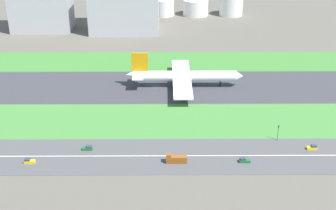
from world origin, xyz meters
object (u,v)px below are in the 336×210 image
object	(u,v)px
car_4	(244,160)
terminal_building	(41,2)
car_0	(29,161)
traffic_light	(278,131)
fuel_tank_west	(163,7)
car_3	(312,147)
airliner	(182,76)
hangar_building	(124,0)
car_5	(88,148)
fuel_tank_centre	(196,8)
fuel_tank_east	(231,6)
truck_0	(176,159)

from	to	relation	value
car_4	terminal_building	size ratio (longest dim) A/B	0.10
car_0	traffic_light	bearing A→B (deg)	-170.20
fuel_tank_west	car_3	bearing A→B (deg)	-74.11
airliner	fuel_tank_west	bearing A→B (deg)	94.20
terminal_building	hangar_building	world-z (taller)	hangar_building
airliner	hangar_building	world-z (taller)	hangar_building
car_5	traffic_light	size ratio (longest dim) A/B	0.61
terminal_building	hangar_building	distance (m)	64.14
car_4	car_3	distance (m)	32.13
car_0	airliner	bearing A→B (deg)	-129.54
traffic_light	car_5	bearing A→B (deg)	-174.44
car_4	car_5	world-z (taller)	same
airliner	hangar_building	size ratio (longest dim) A/B	1.25
fuel_tank_centre	fuel_tank_west	bearing A→B (deg)	180.00
car_3	fuel_tank_east	size ratio (longest dim) A/B	0.22
car_3	fuel_tank_centre	xyz separation A→B (m)	(-35.91, 227.00, 5.76)
truck_0	fuel_tank_east	xyz separation A→B (m)	(53.07, 237.00, 6.09)
hangar_building	fuel_tank_east	bearing A→B (deg)	26.98
traffic_light	terminal_building	size ratio (longest dim) A/B	0.16
hangar_building	car_4	bearing A→B (deg)	-71.84
car_4	fuel_tank_east	distance (m)	238.46
car_5	fuel_tank_centre	distance (m)	234.69
car_0	fuel_tank_centre	distance (m)	250.67
fuel_tank_centre	terminal_building	bearing A→B (deg)	-159.71
car_4	hangar_building	size ratio (longest dim) A/B	0.08
car_5	terminal_building	xyz separation A→B (m)	(-62.42, 182.00, 20.66)
terminal_building	fuel_tank_west	xyz separation A→B (m)	(92.99, 45.00, -14.65)
car_4	car_3	xyz separation A→B (m)	(30.53, 10.00, 0.00)
airliner	traffic_light	world-z (taller)	airliner
car_4	fuel_tank_centre	size ratio (longest dim) A/B	0.20
car_3	terminal_building	bearing A→B (deg)	130.89
airliner	car_4	size ratio (longest dim) A/B	14.77
fuel_tank_west	fuel_tank_east	xyz separation A→B (m)	(59.52, 0.00, 0.83)
terminal_building	car_5	bearing A→B (deg)	-71.07
car_3	terminal_building	size ratio (longest dim) A/B	0.10
car_0	fuel_tank_centre	size ratio (longest dim) A/B	0.20
traffic_light	hangar_building	xyz separation A→B (m)	(-80.37, 174.01, 18.83)
traffic_light	fuel_tank_west	distance (m)	224.99
car_0	traffic_light	size ratio (longest dim) A/B	0.61
car_3	truck_0	bearing A→B (deg)	-170.25
car_0	terminal_building	world-z (taller)	terminal_building
traffic_light	fuel_tank_east	world-z (taller)	fuel_tank_east
car_0	fuel_tank_west	size ratio (longest dim) A/B	0.22
airliner	fuel_tank_west	world-z (taller)	airliner
airliner	terminal_building	world-z (taller)	terminal_building
car_4	fuel_tank_west	size ratio (longest dim) A/B	0.22
truck_0	fuel_tank_centre	size ratio (longest dim) A/B	0.39
truck_0	hangar_building	xyz separation A→B (m)	(-35.33, 192.00, 21.45)
terminal_building	fuel_tank_west	distance (m)	104.34
airliner	terminal_building	bearing A→B (deg)	132.56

